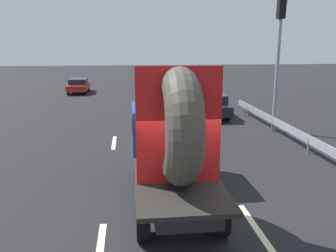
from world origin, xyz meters
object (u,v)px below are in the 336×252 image
(flatbed_truck, at_px, (171,136))
(oncoming_car, at_px, (79,85))
(distant_sedan, at_px, (209,104))
(traffic_light, at_px, (279,47))

(flatbed_truck, distance_m, oncoming_car, 22.28)
(flatbed_truck, relative_size, distant_sedan, 1.37)
(flatbed_truck, relative_size, traffic_light, 0.91)
(oncoming_car, bearing_deg, traffic_light, -53.22)
(flatbed_truck, distance_m, distant_sedan, 11.31)
(flatbed_truck, bearing_deg, traffic_light, 49.80)
(distant_sedan, bearing_deg, flatbed_truck, -108.12)
(distant_sedan, distance_m, traffic_light, 5.54)
(traffic_light, bearing_deg, flatbed_truck, -130.20)
(flatbed_truck, bearing_deg, oncoming_car, 103.70)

